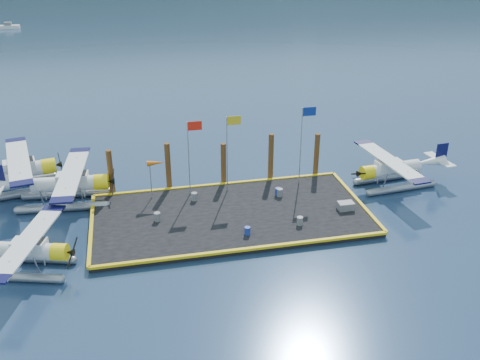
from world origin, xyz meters
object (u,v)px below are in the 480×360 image
object	(u,v)px
seaplane_b	(68,186)
piling_1	(168,168)
windsock	(156,164)
piling_3	(271,158)
piling_2	(224,165)
drum_2	(280,192)
seaplane_a	(25,253)
drum_1	(300,221)
piling_4	(316,156)
drum_4	(278,192)
flagpole_yellow	(229,142)
drum_3	(247,231)
piling_0	(111,174)
drum_0	(157,217)
seaplane_d	(392,171)
crate	(346,206)
flagpole_red	(191,147)
flagpole_blue	(304,134)
seaplane_c	(15,173)
drum_5	(194,197)

from	to	relation	value
seaplane_b	piling_1	size ratio (longest dim) A/B	2.40
windsock	piling_3	bearing A→B (deg)	9.53
piling_2	drum_2	bearing A→B (deg)	-42.42
seaplane_a	drum_1	world-z (taller)	seaplane_a
seaplane_b	piling_4	distance (m)	20.26
piling_2	piling_4	size ratio (longest dim) A/B	0.95
drum_4	flagpole_yellow	distance (m)	5.45
piling_2	piling_4	world-z (taller)	piling_4
seaplane_a	piling_3	bearing A→B (deg)	133.58
drum_3	piling_0	size ratio (longest dim) A/B	0.15
drum_0	seaplane_d	bearing A→B (deg)	7.03
drum_0	crate	size ratio (longest dim) A/B	0.55
seaplane_b	piling_3	xyz separation A→B (m)	(16.25, 0.54, 0.59)
seaplane_a	piling_1	size ratio (longest dim) A/B	2.11
seaplane_a	flagpole_red	world-z (taller)	flagpole_red
drum_2	piling_0	bearing A→B (deg)	164.78
seaplane_a	windsock	distance (m)	11.80
piling_4	flagpole_blue	bearing A→B (deg)	-138.42
drum_2	piling_1	size ratio (longest dim) A/B	0.15
drum_2	crate	size ratio (longest dim) A/B	0.54
drum_1	flagpole_red	world-z (taller)	flagpole_red
drum_1	windsock	xyz separation A→B (m)	(-9.48, 6.49, 2.52)
crate	windsock	distance (m)	14.67
seaplane_b	piling_4	world-z (taller)	piling_4
drum_0	crate	distance (m)	13.94
piling_1	seaplane_d	bearing A→B (deg)	-9.36
drum_2	piling_1	bearing A→B (deg)	157.25
seaplane_c	seaplane_d	size ratio (longest dim) A/B	1.13
drum_1	piling_0	bearing A→B (deg)	148.03
drum_2	piling_0	distance (m)	13.34
seaplane_a	drum_1	size ratio (longest dim) A/B	14.31
seaplane_c	piling_0	world-z (taller)	piling_0
piling_4	piling_2	bearing A→B (deg)	180.00
drum_0	piling_0	xyz separation A→B (m)	(-3.14, 5.36, 1.28)
drum_3	piling_1	bearing A→B (deg)	117.80
drum_0	seaplane_b	bearing A→B (deg)	142.98
piling_2	drum_5	bearing A→B (deg)	-135.62
piling_1	piling_2	xyz separation A→B (m)	(4.50, 0.00, -0.20)
windsock	piling_4	bearing A→B (deg)	6.75
drum_4	piling_4	world-z (taller)	piling_4
seaplane_a	crate	size ratio (longest dim) A/B	7.60
seaplane_d	piling_2	size ratio (longest dim) A/B	2.44
seaplane_b	flagpole_yellow	world-z (taller)	flagpole_yellow
drum_1	windsock	bearing A→B (deg)	145.62
piling_1	seaplane_a	bearing A→B (deg)	-136.12
drum_1	piling_2	xyz separation A→B (m)	(-3.96, 8.09, 1.19)
drum_3	flagpole_red	world-z (taller)	flagpole_red
piling_2	piling_4	distance (m)	8.00
flagpole_yellow	piling_3	bearing A→B (deg)	22.85
flagpole_yellow	piling_1	distance (m)	5.52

